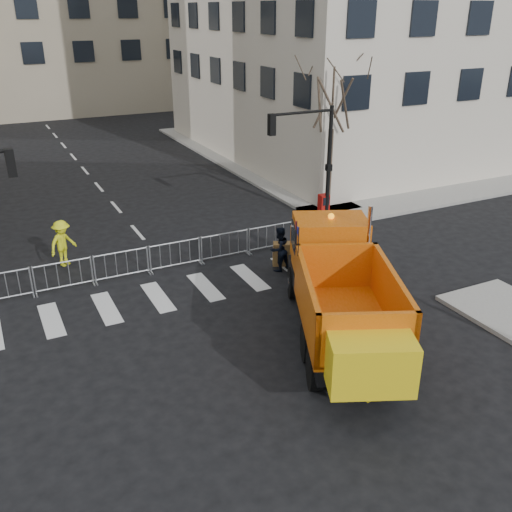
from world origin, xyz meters
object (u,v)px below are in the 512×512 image
cop_b (279,249)px  newspaper_box (324,206)px  worker (63,243)px  plow_truck (341,290)px  cop_a (304,239)px  cop_c (327,250)px

cop_b → newspaper_box: cop_b is taller
cop_b → worker: 8.31m
plow_truck → cop_a: (2.11, 5.56, -0.76)m
plow_truck → cop_b: (0.80, 5.22, -0.82)m
cop_a → cop_c: bearing=82.9°
worker → newspaper_box: bearing=-31.2°
cop_a → newspaper_box: size_ratio=1.71×
plow_truck → newspaper_box: size_ratio=9.14×
cop_a → cop_b: 1.35m
plow_truck → cop_b: 5.34m
plow_truck → cop_a: plow_truck is taller
plow_truck → worker: plow_truck is taller
cop_c → worker: 10.12m
worker → cop_c: bearing=-61.3°
cop_a → worker: (-8.68, 3.48, 0.12)m
cop_a → cop_c: 1.39m
cop_c → newspaper_box: size_ratio=1.71×
cop_b → cop_c: (1.51, -1.03, 0.06)m
cop_b → worker: size_ratio=0.96×
cop_a → newspaper_box: 5.04m
newspaper_box → plow_truck: bearing=-118.3°
cop_c → newspaper_box: bearing=-169.5°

